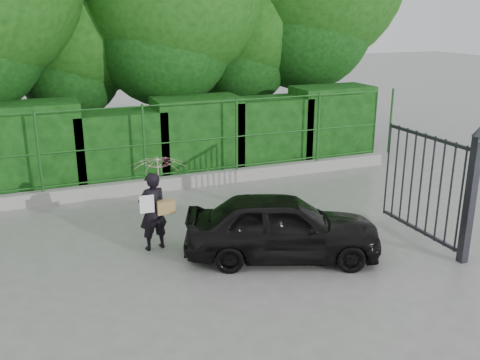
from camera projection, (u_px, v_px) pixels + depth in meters
name	position (u px, v px, depth m)	size (l,w,h in m)	color
ground	(183.00, 278.00, 8.58)	(80.00, 80.00, 0.00)	gray
kerb	(130.00, 188.00, 12.52)	(14.00, 0.25, 0.30)	#9E9E99
fence	(136.00, 143.00, 12.28)	(14.13, 0.06, 1.80)	#1B4F1A
hedge	(113.00, 143.00, 13.08)	(14.20, 1.20, 2.29)	black
gate	(450.00, 188.00, 9.22)	(0.22, 2.33, 2.36)	#25252B
woman	(157.00, 188.00, 9.40)	(0.95, 0.97, 1.69)	black
car	(282.00, 226.00, 9.17)	(1.35, 3.35, 1.14)	black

